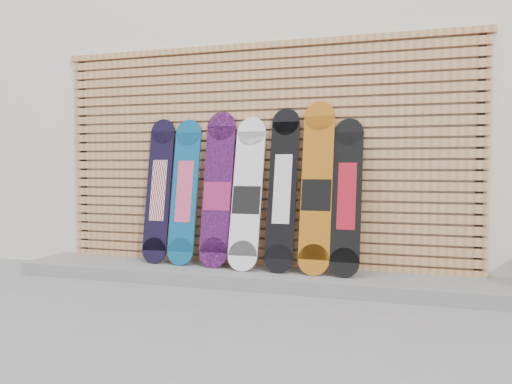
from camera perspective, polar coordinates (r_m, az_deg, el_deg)
ground at (r=4.10m, az=-1.70°, el=-12.50°), size 80.00×80.00×0.00m
building at (r=7.32m, az=10.91°, el=8.46°), size 12.00×5.00×3.60m
concrete_step at (r=4.76m, az=-0.81°, el=-9.57°), size 4.60×0.70×0.12m
slat_wall at (r=4.93m, az=0.21°, el=4.30°), size 4.26×0.08×2.29m
snowboard_0 at (r=5.16m, az=-11.05°, el=0.19°), size 0.26×0.28×1.46m
snowboard_1 at (r=5.02m, az=-8.16°, el=0.07°), size 0.27×0.29×1.45m
snowboard_2 at (r=4.87m, az=-4.41°, el=0.27°), size 0.29×0.31×1.52m
snowboard_3 at (r=4.74m, az=-1.03°, el=-0.18°), size 0.29×0.38×1.45m
snowboard_4 at (r=4.65m, az=3.04°, el=0.36°), size 0.27×0.36×1.53m
snowboard_5 at (r=4.58m, az=6.95°, el=0.49°), size 0.28×0.37×1.58m
snowboard_6 at (r=4.55m, az=10.34°, el=-0.46°), size 0.26×0.37×1.42m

